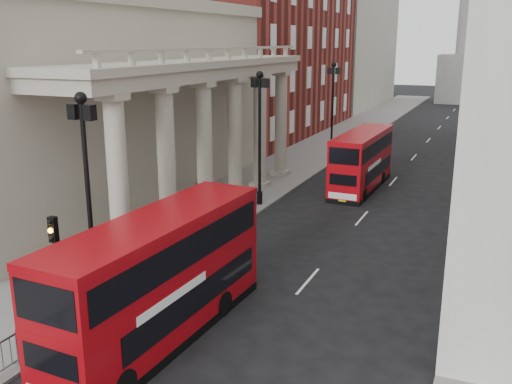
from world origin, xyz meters
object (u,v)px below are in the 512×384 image
monument_column (470,5)px  lamp_post_mid (260,129)px  pedestrian_a (160,220)px  traffic_light (55,254)px  pedestrian_c (199,194)px  lamp_post_south (88,189)px  bus_near (160,276)px  lamp_post_north (333,104)px  bus_far (362,159)px  pedestrian_b (208,193)px

monument_column → lamp_post_mid: (-6.60, -72.00, -11.07)m
pedestrian_a → traffic_light: bearing=-78.9°
pedestrian_c → lamp_post_south: bearing=-53.2°
lamp_post_south → traffic_light: (0.10, -2.02, -1.80)m
traffic_light → bus_near: bearing=22.3°
lamp_post_north → lamp_post_mid: bearing=-90.0°
bus_near → pedestrian_a: size_ratio=5.78×
traffic_light → monument_column: bearing=85.9°
lamp_post_mid → bus_far: lamp_post_mid is taller
bus_near → pedestrian_c: (-6.66, 14.59, -1.40)m
lamp_post_north → lamp_post_south: bearing=-90.0°
traffic_light → bus_far: (4.76, 24.95, -1.00)m
pedestrian_b → pedestrian_c: pedestrian_c is taller
pedestrian_c → bus_far: bearing=71.7°
traffic_light → pedestrian_a: bearing=103.4°
lamp_post_south → lamp_post_mid: 16.00m
lamp_post_south → bus_near: size_ratio=0.80×
lamp_post_south → bus_far: 23.61m
lamp_post_mid → pedestrian_c: bearing=-147.5°
pedestrian_b → traffic_light: bearing=71.1°
monument_column → pedestrian_a: (-8.92, -79.84, -14.97)m
bus_far → pedestrian_b: size_ratio=6.00×
lamp_post_north → pedestrian_c: (-3.24, -18.07, -4.00)m
bus_near → bus_far: size_ratio=1.10×
traffic_light → bus_far: 25.42m
lamp_post_south → pedestrian_a: 9.34m
monument_column → lamp_post_north: 57.46m
pedestrian_b → pedestrian_a: bearing=66.1°
pedestrian_c → pedestrian_a: bearing=-57.2°
lamp_post_north → traffic_light: lamp_post_north is taller
bus_far → pedestrian_a: (-7.18, -14.77, -1.10)m
pedestrian_b → pedestrian_c: bearing=32.6°
lamp_post_mid → bus_near: size_ratio=0.80×
lamp_post_north → pedestrian_c: 18.79m
pedestrian_b → lamp_post_mid: bearing=177.3°
bus_near → bus_far: bus_near is taller
lamp_post_north → pedestrian_a: 24.27m
lamp_post_mid → pedestrian_c: size_ratio=5.29×
traffic_light → pedestrian_c: (-3.34, 15.95, -2.20)m
lamp_post_mid → traffic_light: lamp_post_mid is taller
monument_column → pedestrian_c: size_ratio=34.45×
bus_near → bus_far: bearing=88.9°
traffic_light → bus_near: 3.67m
monument_column → lamp_post_south: 88.94m
lamp_post_south → lamp_post_mid: same height
lamp_post_mid → lamp_post_north: size_ratio=1.00×
pedestrian_b → lamp_post_north: bearing=-128.6°
lamp_post_south → bus_near: 4.34m
lamp_post_south → bus_far: size_ratio=0.89×
traffic_light → bus_near: size_ratio=0.42×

